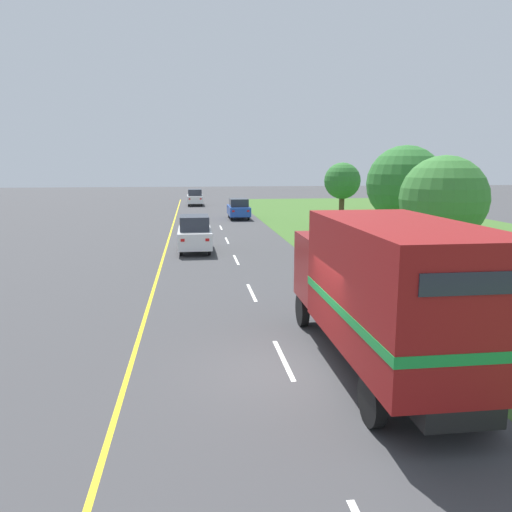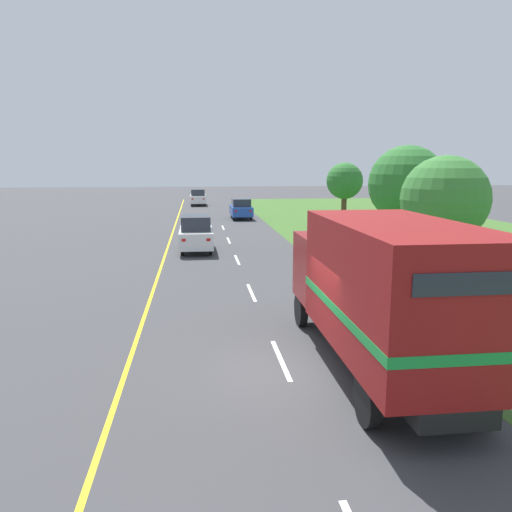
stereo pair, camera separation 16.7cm
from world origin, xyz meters
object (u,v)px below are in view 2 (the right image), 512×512
(highway_sign, at_px, (400,246))
(delineator_post, at_px, (424,319))
(horse_trailer_truck, at_px, (382,288))
(roadside_tree_near, at_px, (445,200))
(lead_car_blue_ahead, at_px, (241,208))
(roadside_tree_far, at_px, (345,181))
(roadside_tree_mid, at_px, (407,184))
(lead_car_white_ahead, at_px, (198,197))
(lead_car_white, at_px, (196,234))

(highway_sign, height_order, delineator_post, highway_sign)
(horse_trailer_truck, relative_size, roadside_tree_near, 1.52)
(lead_car_blue_ahead, height_order, highway_sign, highway_sign)
(highway_sign, bearing_deg, roadside_tree_far, 79.36)
(lead_car_blue_ahead, bearing_deg, roadside_tree_mid, -62.03)
(lead_car_white_ahead, relative_size, highway_sign, 1.72)
(highway_sign, height_order, roadside_tree_mid, roadside_tree_mid)
(highway_sign, xyz_separation_m, roadside_tree_far, (3.71, 19.77, 1.81))
(lead_car_white, xyz_separation_m, delineator_post, (6.31, -14.72, -0.50))
(lead_car_white, bearing_deg, roadside_tree_mid, 3.96)
(roadside_tree_mid, relative_size, roadside_tree_far, 1.20)
(lead_car_white, relative_size, highway_sign, 1.53)
(lead_car_white_ahead, bearing_deg, lead_car_blue_ahead, -76.48)
(highway_sign, bearing_deg, roadside_tree_mid, 65.74)
(lead_car_blue_ahead, xyz_separation_m, roadside_tree_far, (7.54, -6.13, 2.55))
(horse_trailer_truck, distance_m, highway_sign, 8.46)
(roadside_tree_mid, xyz_separation_m, delineator_post, (-6.05, -15.57, -3.11))
(horse_trailer_truck, distance_m, roadside_tree_far, 28.41)
(lead_car_white, relative_size, lead_car_blue_ahead, 0.99)
(horse_trailer_truck, height_order, roadside_tree_near, roadside_tree_near)
(horse_trailer_truck, xyz_separation_m, highway_sign, (3.63, 7.64, -0.34))
(highway_sign, distance_m, roadside_tree_mid, 11.27)
(horse_trailer_truck, height_order, highway_sign, horse_trailer_truck)
(highway_sign, bearing_deg, lead_car_white, 130.10)
(lead_car_blue_ahead, xyz_separation_m, highway_sign, (3.82, -25.90, 0.73))
(lead_car_white, height_order, lead_car_white_ahead, lead_car_white)
(highway_sign, xyz_separation_m, roadside_tree_near, (3.38, 3.22, 1.54))
(lead_car_white_ahead, height_order, delineator_post, lead_car_white_ahead)
(lead_car_white_ahead, bearing_deg, horse_trailer_truck, -85.43)
(lead_car_white_ahead, bearing_deg, highway_sign, -79.67)
(horse_trailer_truck, height_order, roadside_tree_far, roadside_tree_far)
(roadside_tree_near, bearing_deg, roadside_tree_mid, 80.29)
(roadside_tree_mid, distance_m, delineator_post, 16.99)
(horse_trailer_truck, relative_size, lead_car_white_ahead, 1.72)
(lead_car_blue_ahead, bearing_deg, roadside_tree_far, -39.11)
(highway_sign, relative_size, delineator_post, 2.81)
(lead_car_white_ahead, bearing_deg, roadside_tree_far, -62.48)
(lead_car_white, distance_m, roadside_tree_mid, 12.66)
(horse_trailer_truck, height_order, lead_car_white_ahead, horse_trailer_truck)
(lead_car_blue_ahead, height_order, lead_car_white_ahead, lead_car_white_ahead)
(highway_sign, relative_size, roadside_tree_near, 0.52)
(roadside_tree_near, xyz_separation_m, roadside_tree_mid, (1.18, 6.89, 0.43))
(lead_car_white, bearing_deg, roadside_tree_far, 42.40)
(lead_car_white, xyz_separation_m, roadside_tree_mid, (12.36, 0.86, 2.62))
(highway_sign, height_order, roadside_tree_far, roadside_tree_far)
(roadside_tree_near, bearing_deg, highway_sign, -136.37)
(horse_trailer_truck, distance_m, lead_car_white, 17.44)
(horse_trailer_truck, relative_size, delineator_post, 8.29)
(highway_sign, height_order, roadside_tree_near, roadside_tree_near)
(lead_car_white_ahead, relative_size, roadside_tree_far, 0.93)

